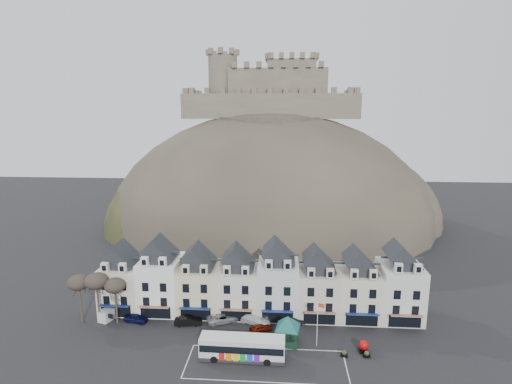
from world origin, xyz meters
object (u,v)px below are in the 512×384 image
bus (242,347)px  car_navy (136,318)px  red_buoy (364,346)px  car_maroon (261,328)px  white_van (110,313)px  car_black (188,321)px  bus_shelter (288,322)px  car_silver (223,318)px  car_white (254,319)px  car_charcoal (293,321)px  flagpole (318,321)px

bus → car_navy: size_ratio=3.02×
red_buoy → car_maroon: bearing=163.9°
white_van → car_black: 13.79m
car_navy → bus_shelter: bearing=-88.7°
red_buoy → car_navy: red_buoy is taller
car_silver → car_maroon: car_silver is taller
car_white → car_navy: bearing=117.8°
bus_shelter → car_black: size_ratio=1.55×
bus_shelter → car_maroon: size_ratio=1.93×
bus → car_charcoal: size_ratio=3.12×
car_charcoal → car_black: bearing=77.9°
bus → car_navy: (-18.60, 8.64, -1.19)m
red_buoy → car_maroon: red_buoy is taller
car_silver → car_black: bearing=79.0°
bus → bus_shelter: size_ratio=1.74×
car_charcoal → bus: bearing=126.2°
car_black → bus_shelter: bearing=-112.5°
red_buoy → car_black: size_ratio=0.41×
red_buoy → white_van: size_ratio=0.41×
car_navy → car_silver: 14.44m
red_buoy → white_van: white_van is taller
bus → red_buoy: bearing=10.3°
car_silver → bus: bearing=179.1°
white_van → car_black: (13.73, -1.32, -0.19)m
bus → bus_shelter: (6.40, 4.22, 1.58)m
car_maroon → bus_shelter: bearing=-150.3°
car_black → car_charcoal: 17.20m
bus_shelter → car_charcoal: (1.00, 5.48, -2.81)m
car_navy → car_black: (8.85, -0.26, 0.06)m
car_black → car_silver: 5.71m
bus → car_navy: bearing=156.2°
bus → car_charcoal: (7.40, 9.70, -1.23)m
car_navy → car_charcoal: bearing=-76.4°
car_navy → car_maroon: size_ratio=1.11×
bus_shelter → flagpole: size_ratio=0.97×
white_van → car_maroon: size_ratio=1.23×
car_black → car_white: size_ratio=0.82×
flagpole → red_buoy: bearing=-9.2°
red_buoy → car_charcoal: bearing=145.4°
bus_shelter → car_navy: bearing=178.4°
car_navy → car_white: car_white is taller
red_buoy → car_charcoal: size_ratio=0.47×
car_black → car_white: 10.83m
bus_shelter → white_van: size_ratio=1.57×
red_buoy → car_navy: (-36.00, 5.83, -0.25)m
bus → car_maroon: 7.64m
flagpole → car_white: (-9.81, 5.82, -3.29)m
car_navy → car_black: bearing=-80.4°
bus → white_van: bearing=158.7°
car_charcoal → flagpole: bearing=-166.1°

